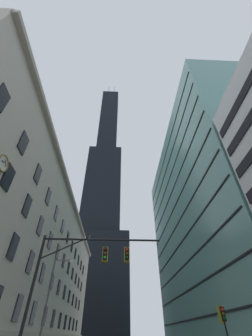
# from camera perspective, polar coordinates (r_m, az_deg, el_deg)

# --- Properties ---
(station_building) EXTENTS (17.92, 69.32, 24.20)m
(station_building) POSITION_cam_1_polar(r_m,az_deg,el_deg) (45.46, -28.11, -21.96)
(station_building) COLOR beige
(station_building) RESTS_ON ground
(dark_skyscraper) EXTENTS (29.65, 29.65, 190.00)m
(dark_skyscraper) POSITION_cam_1_polar(r_m,az_deg,el_deg) (121.32, -6.71, -11.63)
(dark_skyscraper) COLOR black
(dark_skyscraper) RESTS_ON ground
(glass_office_midrise) EXTENTS (14.43, 47.92, 44.26)m
(glass_office_midrise) POSITION_cam_1_polar(r_m,az_deg,el_deg) (50.29, 21.31, -12.61)
(glass_office_midrise) COLOR slate
(glass_office_midrise) RESTS_ON ground
(traffic_signal_mast) EXTENTS (8.90, 0.63, 7.70)m
(traffic_signal_mast) POSITION_cam_1_polar(r_m,az_deg,el_deg) (16.47, -10.89, -25.00)
(traffic_signal_mast) COLOR black
(traffic_signal_mast) RESTS_ON sidewalk_left
(traffic_light_near_right) EXTENTS (0.40, 0.63, 3.48)m
(traffic_light_near_right) POSITION_cam_1_polar(r_m,az_deg,el_deg) (20.37, 24.98, -33.10)
(traffic_light_near_right) COLOR black
(traffic_light_near_right) RESTS_ON sidewalk_right
(street_lamppost) EXTENTS (2.30, 0.32, 8.99)m
(street_lamppost) POSITION_cam_1_polar(r_m,az_deg,el_deg) (28.00, -19.89, -29.83)
(street_lamppost) COLOR #47474C
(street_lamppost) RESTS_ON sidewalk_left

